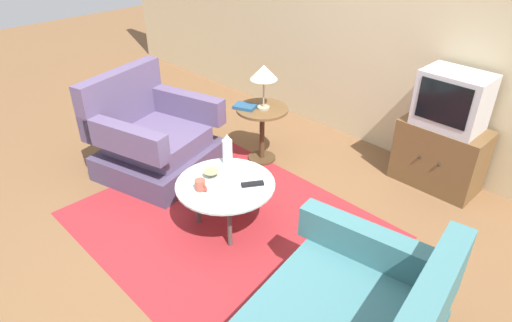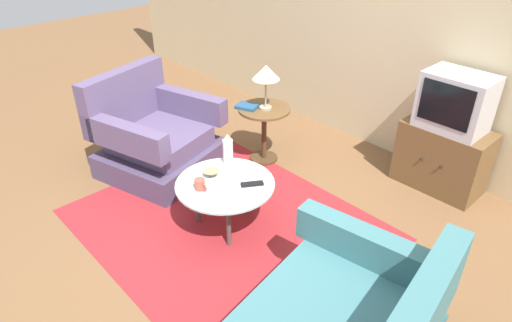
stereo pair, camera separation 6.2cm
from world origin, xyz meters
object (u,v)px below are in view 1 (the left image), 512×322
Objects in this scene: vase at (227,149)px; mug at (200,185)px; television at (453,100)px; tv_remote_silver at (241,171)px; table_lamp at (264,73)px; coffee_table at (225,187)px; armchair at (153,140)px; tv_stand at (439,155)px; side_table at (262,123)px; bowl at (211,174)px; tv_remote_dark at (253,184)px; book at (245,106)px.

vase reaches higher than mug.
tv_remote_silver is (-0.93, -1.59, -0.42)m from television.
television is at bearing 54.90° from vase.
coffee_table is at bearing -60.73° from table_lamp.
mug is 0.40m from tv_remote_silver.
armchair reaches higher than coffee_table.
armchair is 1.59× the size of tv_stand.
coffee_table is 0.21m from tv_remote_silver.
bowl is at bearing -67.47° from side_table.
armchair is 1.14m from tv_remote_silver.
coffee_table is 1.43× the size of television.
television is at bearing 114.13° from armchair.
coffee_table is 4.47× the size of tv_remote_dark.
television is at bearing -141.62° from tv_remote_silver.
side_table is 1.06m from bowl.
vase is at bearing 110.73° from mug.
tv_remote_dark is 1.11m from book.
book is at bearing 131.42° from armchair.
side_table is (-0.56, 0.97, 0.03)m from coffee_table.
vase is (0.34, -0.75, 0.13)m from side_table.
tv_stand reaches higher than tv_remote_silver.
coffee_table is 2.06m from television.
tv_remote_dark is 1.16× the size of tv_remote_silver.
bowl is (0.39, -0.98, -0.49)m from table_lamp.
tv_remote_silver is (-0.04, 0.21, 0.04)m from coffee_table.
table_lamp is at bearing 113.36° from vase.
armchair is at bearing -140.15° from tv_stand.
vase is (0.95, 0.13, 0.23)m from armchair.
television is 1.86m from tv_remote_dark.
tv_stand is at bearing 9.06° from tv_remote_dark.
side_table is at bearing 178.85° from table_lamp.
tv_stand is 5.91× the size of mug.
tv_stand and book have the same top height.
mug is (-0.06, -0.19, 0.08)m from coffee_table.
tv_stand is 2.81× the size of vase.
tv_stand is 4.30× the size of tv_remote_dark.
tv_remote_silver is (0.03, 0.40, -0.03)m from mug.
side_table is at bearing -150.07° from television.
side_table is 2.14× the size of vase.
armchair reaches higher than mug.
side_table reaches higher than mug.
mug is at bearing 177.28° from tv_remote_dark.
tv_stand is 1.86m from book.
tv_remote_dark is (0.72, -0.83, 0.01)m from side_table.
mug is (1.10, -0.28, 0.14)m from armchair.
television is 2.22× the size of book.
television reaches higher than vase.
bowl is (-1.04, -1.82, 0.14)m from tv_stand.
table_lamp is 1.77× the size of book.
side_table is at bearing 120.02° from coffee_table.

